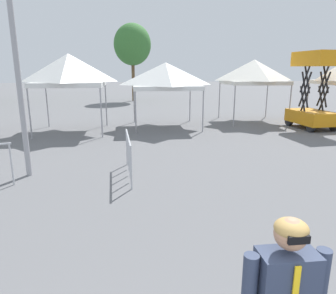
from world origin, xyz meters
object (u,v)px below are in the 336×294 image
Objects in this scene: canopy_tent_far_left at (69,70)px; crowd_barrier_near_person at (128,148)px; canopy_tent_right_of_center at (254,72)px; tree_behind_tents_center at (132,45)px; canopy_tent_far_right at (166,76)px; scissor_lift at (313,105)px.

canopy_tent_far_left is 7.16m from crowd_barrier_near_person.
canopy_tent_right_of_center is 0.49× the size of tree_behind_tents_center.
canopy_tent_right_of_center is (4.87, 0.80, 0.17)m from canopy_tent_far_right.
canopy_tent_far_left is at bearing 108.41° from crowd_barrier_near_person.
tree_behind_tents_center is at bearing 116.50° from scissor_lift.
canopy_tent_right_of_center is 10.70m from crowd_barrier_near_person.
canopy_tent_right_of_center is at bearing 128.37° from scissor_lift.
tree_behind_tents_center reaches higher than canopy_tent_far_left.
canopy_tent_far_left is 1.63× the size of crowd_barrier_near_person.
canopy_tent_far_left reaches higher than crowd_barrier_near_person.
canopy_tent_far_left is 0.96× the size of scissor_lift.
tree_behind_tents_center is 3.15× the size of crowd_barrier_near_person.
crowd_barrier_near_person is at bearing -107.32° from canopy_tent_far_right.
crowd_barrier_near_person is at bearing -94.33° from tree_behind_tents_center.
canopy_tent_far_left is 1.05× the size of canopy_tent_right_of_center.
canopy_tent_far_right is at bearing -170.67° from canopy_tent_right_of_center.
canopy_tent_far_left reaches higher than canopy_tent_right_of_center.
tree_behind_tents_center reaches higher than canopy_tent_far_right.
crowd_barrier_near_person is (-8.99, -5.38, -0.36)m from scissor_lift.
canopy_tent_far_right is 13.53m from tree_behind_tents_center.
canopy_tent_right_of_center reaches higher than crowd_barrier_near_person.
scissor_lift is 0.54× the size of tree_behind_tents_center.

